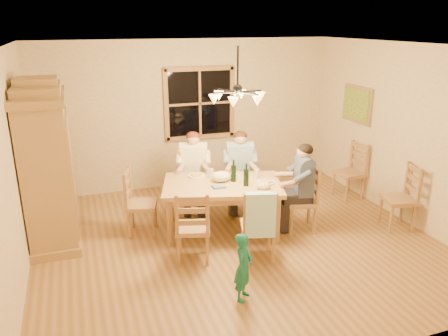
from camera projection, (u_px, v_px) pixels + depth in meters
name	position (u px, v px, depth m)	size (l,w,h in m)	color
floor	(236.00, 241.00, 6.26)	(5.50, 5.50, 0.00)	brown
ceiling	(238.00, 46.00, 5.40)	(5.50, 5.00, 0.02)	white
wall_back	(189.00, 115.00, 8.06)	(5.50, 0.02, 2.70)	#CBB590
wall_left	(12.00, 173.00, 4.97)	(0.02, 5.00, 2.70)	#CBB590
wall_right	(405.00, 134.00, 6.68)	(0.02, 5.00, 2.70)	#CBB590
window	(200.00, 103.00, 8.03)	(1.30, 0.06, 1.30)	black
painting	(357.00, 104.00, 7.67)	(0.06, 0.78, 0.64)	#A07845
chandelier	(237.00, 96.00, 5.59)	(0.77, 0.68, 0.71)	black
armoire	(48.00, 169.00, 6.01)	(0.66, 1.40, 2.30)	#A07845
dining_table	(222.00, 190.00, 6.35)	(1.91, 1.46, 0.76)	#A87D4A
chair_far_left	(194.00, 193.00, 7.20)	(0.54, 0.52, 0.99)	#9C6844
chair_far_right	(240.00, 192.00, 7.24)	(0.54, 0.52, 0.99)	#9C6844
chair_near_left	(193.00, 238.00, 5.68)	(0.54, 0.52, 0.99)	#9C6844
chair_near_right	(258.00, 237.00, 5.73)	(0.54, 0.52, 0.99)	#9C6844
chair_end_left	(142.00, 214.00, 6.40)	(0.52, 0.54, 0.99)	#9C6844
chair_end_right	(301.00, 210.00, 6.52)	(0.52, 0.54, 0.99)	#9C6844
adult_woman	(193.00, 162.00, 7.02)	(0.48, 0.51, 0.87)	beige
adult_plaid_man	(240.00, 161.00, 7.06)	(0.48, 0.51, 0.87)	#2F5982
adult_slate_man	(303.00, 177.00, 6.35)	(0.51, 0.48, 0.87)	#45506E
towel	(260.00, 215.00, 5.42)	(0.38, 0.10, 0.58)	#ACDCE9
wine_bottle_a	(234.00, 171.00, 6.34)	(0.08, 0.08, 0.33)	black
wine_bottle_b	(246.00, 175.00, 6.17)	(0.08, 0.08, 0.33)	black
plate_woman	(197.00, 176.00, 6.60)	(0.26, 0.26, 0.02)	white
plate_plaid	(240.00, 175.00, 6.61)	(0.26, 0.26, 0.02)	white
plate_slate	(266.00, 182.00, 6.34)	(0.26, 0.26, 0.02)	white
wine_glass_a	(211.00, 173.00, 6.52)	(0.06, 0.06, 0.14)	silver
wine_glass_b	(257.00, 174.00, 6.50)	(0.06, 0.06, 0.14)	silver
cap	(264.00, 186.00, 6.06)	(0.20, 0.20, 0.11)	tan
napkin	(219.00, 186.00, 6.15)	(0.18, 0.14, 0.03)	slate
cloth_bundle	(221.00, 176.00, 6.37)	(0.28, 0.22, 0.15)	beige
child	(243.00, 267.00, 4.83)	(0.29, 0.19, 0.80)	#17695D
chair_spare_front	(397.00, 209.00, 6.58)	(0.52, 0.53, 0.99)	#9C6844
chair_spare_back	(348.00, 181.00, 7.71)	(0.46, 0.48, 0.99)	#9C6844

